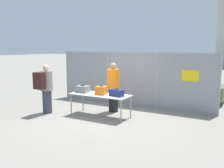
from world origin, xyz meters
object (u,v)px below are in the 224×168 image
object	(u,v)px
traveler_hooded	(45,87)
utility_trailer	(187,91)
security_worker_near	(113,87)
suitcase_grey	(83,89)
suitcase_navy	(116,93)
inspection_table	(100,96)
suitcase_orange	(101,90)

from	to	relation	value
traveler_hooded	utility_trailer	xyz separation A→B (m)	(3.81, 4.70, -0.51)
traveler_hooded	security_worker_near	distance (m)	2.41
suitcase_grey	utility_trailer	xyz separation A→B (m)	(2.63, 4.11, -0.45)
suitcase_grey	traveler_hooded	bearing A→B (deg)	-153.45
suitcase_grey	suitcase_navy	xyz separation A→B (m)	(1.36, -0.02, -0.01)
security_worker_near	suitcase_navy	bearing A→B (deg)	139.01
inspection_table	suitcase_grey	xyz separation A→B (m)	(-0.72, -0.01, 0.17)
suitcase_grey	utility_trailer	size ratio (longest dim) A/B	0.12
suitcase_orange	suitcase_navy	world-z (taller)	suitcase_orange
suitcase_navy	utility_trailer	world-z (taller)	suitcase_navy
suitcase_navy	utility_trailer	bearing A→B (deg)	72.95
inspection_table	suitcase_grey	world-z (taller)	suitcase_grey
traveler_hooded	security_worker_near	size ratio (longest dim) A/B	0.97
suitcase_grey	suitcase_orange	bearing A→B (deg)	0.47
inspection_table	security_worker_near	bearing A→B (deg)	85.25
inspection_table	security_worker_near	world-z (taller)	security_worker_near
suitcase_grey	utility_trailer	distance (m)	4.90
suitcase_grey	traveler_hooded	size ratio (longest dim) A/B	0.26
suitcase_navy	utility_trailer	distance (m)	4.35
suitcase_navy	traveler_hooded	bearing A→B (deg)	-167.38
security_worker_near	utility_trailer	xyz separation A→B (m)	(1.85, 3.31, -0.48)
traveler_hooded	utility_trailer	bearing A→B (deg)	57.40
utility_trailer	inspection_table	bearing A→B (deg)	-115.00
inspection_table	traveler_hooded	world-z (taller)	traveler_hooded
suitcase_orange	utility_trailer	distance (m)	4.53
suitcase_navy	traveler_hooded	xyz separation A→B (m)	(-2.54, -0.57, 0.07)
suitcase_orange	traveler_hooded	bearing A→B (deg)	-162.98
inspection_table	utility_trailer	distance (m)	4.53
traveler_hooded	suitcase_grey	bearing A→B (deg)	32.98
traveler_hooded	utility_trailer	size ratio (longest dim) A/B	0.44
inspection_table	traveler_hooded	size ratio (longest dim) A/B	1.20
inspection_table	utility_trailer	xyz separation A→B (m)	(1.91, 4.10, -0.28)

